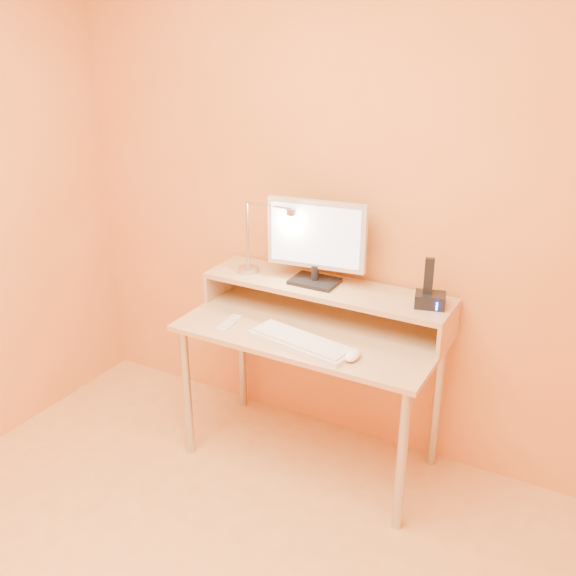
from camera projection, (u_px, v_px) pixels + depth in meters
The scene contains 25 objects.
wall_back at pixel (344, 200), 3.03m from camera, with size 3.00×0.04×2.50m, color #ED924B.
desk_leg_fl at pixel (187, 393), 3.16m from camera, with size 0.04×0.04×0.69m, color #B0AFB9.
desk_leg_fr at pixel (401, 461), 2.67m from camera, with size 0.04×0.04×0.69m, color #B0AFB9.
desk_leg_bl at pixel (242, 350), 3.56m from camera, with size 0.04×0.04×0.69m, color #B0AFB9.
desk_leg_br at pixel (437, 403), 3.08m from camera, with size 0.04×0.04×0.69m, color #B0AFB9.
desk_lower at pixel (311, 331), 2.98m from camera, with size 1.20×0.60×0.03m, color tan.
shelf_riser_left at pixel (222, 281), 3.33m from camera, with size 0.02×0.30×0.14m, color tan.
shelf_riser_right at pixel (448, 330), 2.81m from camera, with size 0.02×0.30×0.14m, color tan.
desk_shelf at pixel (326, 288), 3.04m from camera, with size 1.20×0.30×0.03m, color tan.
monitor_foot at pixel (315, 281), 3.06m from camera, with size 0.22×0.16×0.02m, color black.
monitor_neck at pixel (315, 273), 3.04m from camera, with size 0.04×0.04×0.07m, color black.
monitor_panel at pixel (317, 235), 2.98m from camera, with size 0.47×0.04×0.32m, color silver.
monitor_back at pixel (319, 233), 2.99m from camera, with size 0.43×0.01×0.27m, color black.
monitor_screen at pixel (315, 236), 2.96m from camera, with size 0.43×0.00×0.28m, color silver.
lamp_base at pixel (248, 270), 3.19m from camera, with size 0.10×0.10×0.03m, color #B0AFB9.
lamp_post at pixel (247, 235), 3.12m from camera, with size 0.01×0.01×0.33m, color #B0AFB9.
lamp_arm at pixel (269, 205), 3.00m from camera, with size 0.01×0.01×0.24m, color #B0AFB9.
lamp_head at pixel (291, 212), 2.95m from camera, with size 0.04×0.04×0.03m, color #B0AFB9.
lamp_bulb at pixel (291, 215), 2.96m from camera, with size 0.03×0.03×0.00m, color #FFEAC6.
phone_dock at pixel (430, 300), 2.80m from camera, with size 0.13×0.10×0.06m, color black.
phone_handset at pixel (429, 276), 2.76m from camera, with size 0.04×0.03×0.16m, color black.
phone_led at pixel (437, 306), 2.74m from camera, with size 0.01×0.00×0.04m, color #2478FF.
keyboard at pixel (301, 343), 2.82m from camera, with size 0.48×0.15×0.02m, color white.
mouse at pixel (352, 355), 2.70m from camera, with size 0.06×0.11×0.04m, color white.
remote_control at pixel (229, 323), 3.00m from camera, with size 0.04×0.17×0.02m, color white.
Camera 1 is at (1.19, -1.21, 2.04)m, focal length 40.34 mm.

